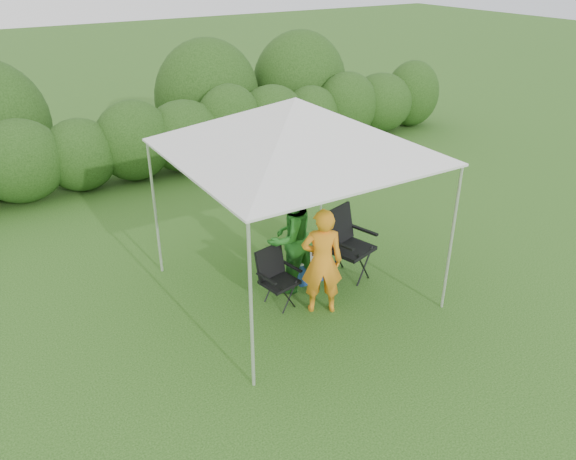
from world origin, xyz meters
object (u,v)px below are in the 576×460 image
canopy (295,126)px  woman (289,237)px  man (322,262)px  cooler (309,267)px  chair_left (276,274)px  chair_right (346,239)px

canopy → woman: bearing=133.8°
man → cooler: size_ratio=3.08×
canopy → cooler: (0.32, 0.11, -2.26)m
woman → cooler: size_ratio=3.37×
canopy → man: (0.02, -0.66, -1.69)m
chair_left → woman: (0.36, 0.24, 0.37)m
canopy → chair_right: size_ratio=2.89×
canopy → man: size_ratio=2.02×
canopy → chair_left: 2.04m
chair_right → cooler: 0.71m
chair_left → canopy: bearing=11.6°
canopy → chair_right: 2.05m
canopy → cooler: bearing=19.0°
man → cooler: 1.00m
chair_right → man: size_ratio=0.70×
man → canopy: bearing=-59.6°
chair_left → woman: bearing=22.4°
chair_left → cooler: bearing=10.1°
woman → canopy: bearing=115.4°
chair_right → woman: size_ratio=0.64×
chair_right → cooler: (-0.55, 0.18, -0.40)m
canopy → chair_right: (0.87, -0.07, -1.86)m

